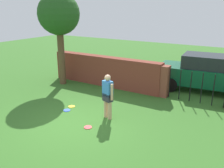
% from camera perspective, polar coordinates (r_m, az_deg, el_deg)
% --- Properties ---
extents(ground_plane, '(40.00, 40.00, 0.00)m').
position_cam_1_polar(ground_plane, '(8.60, -8.13, -9.05)').
color(ground_plane, '#336623').
extents(brick_wall, '(5.96, 0.50, 1.48)m').
position_cam_1_polar(brick_wall, '(12.28, -1.62, 3.05)').
color(brick_wall, brown).
rests_on(brick_wall, ground).
extents(tree, '(2.03, 2.03, 4.52)m').
position_cam_1_polar(tree, '(12.42, -12.31, 15.40)').
color(tree, brown).
rests_on(tree, ground).
extents(person, '(0.52, 0.32, 1.62)m').
position_cam_1_polar(person, '(8.55, -1.01, -2.49)').
color(person, tan).
rests_on(person, ground).
extents(fence_gate, '(3.23, 0.44, 1.40)m').
position_cam_1_polar(fence_gate, '(10.63, 19.08, -0.52)').
color(fence_gate, brown).
rests_on(fence_gate, ground).
extents(car, '(4.34, 2.22, 1.72)m').
position_cam_1_polar(car, '(12.26, 20.79, 2.45)').
color(car, '#0C4C2D').
rests_on(car, ground).
extents(frisbee_red, '(0.27, 0.27, 0.02)m').
position_cam_1_polar(frisbee_red, '(8.28, -5.65, -10.02)').
color(frisbee_red, red).
rests_on(frisbee_red, ground).
extents(frisbee_blue, '(0.27, 0.27, 0.02)m').
position_cam_1_polar(frisbee_blue, '(9.65, -10.51, -6.05)').
color(frisbee_blue, blue).
rests_on(frisbee_blue, ground).
extents(frisbee_yellow, '(0.27, 0.27, 0.02)m').
position_cam_1_polar(frisbee_yellow, '(9.97, -9.41, -5.19)').
color(frisbee_yellow, yellow).
rests_on(frisbee_yellow, ground).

